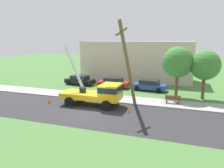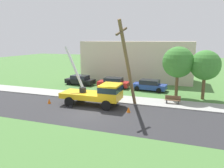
# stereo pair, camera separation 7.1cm
# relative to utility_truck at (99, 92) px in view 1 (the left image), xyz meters

# --- Properties ---
(ground_plane) EXTENTS (120.00, 120.00, 0.00)m
(ground_plane) POSITION_rel_utility_truck_xyz_m (0.06, 9.85, -1.41)
(ground_plane) COLOR #477538
(road_asphalt) EXTENTS (80.00, 7.45, 0.01)m
(road_asphalt) POSITION_rel_utility_truck_xyz_m (0.06, -2.15, -1.40)
(road_asphalt) COLOR #2B2B2D
(road_asphalt) RESTS_ON ground
(sidewalk_strip) EXTENTS (80.00, 2.96, 0.10)m
(sidewalk_strip) POSITION_rel_utility_truck_xyz_m (0.06, 3.06, -1.36)
(sidewalk_strip) COLOR #9E9E99
(sidewalk_strip) RESTS_ON ground
(utility_truck) EXTENTS (6.80, 3.20, 5.98)m
(utility_truck) POSITION_rel_utility_truck_xyz_m (0.00, 0.00, 0.00)
(utility_truck) COLOR gold
(utility_truck) RESTS_ON ground
(leaning_utility_pole) EXTENTS (1.21, 3.79, 8.52)m
(leaning_utility_pole) POSITION_rel_utility_truck_xyz_m (2.95, 0.18, 2.94)
(leaning_utility_pole) COLOR brown
(leaning_utility_pole) RESTS_ON ground
(traffic_cone_ahead) EXTENTS (0.36, 0.36, 0.56)m
(traffic_cone_ahead) POSITION_rel_utility_truck_xyz_m (3.43, -0.98, -1.13)
(traffic_cone_ahead) COLOR orange
(traffic_cone_ahead) RESTS_ON ground
(traffic_cone_behind) EXTENTS (0.36, 0.36, 0.56)m
(traffic_cone_behind) POSITION_rel_utility_truck_xyz_m (-5.29, -1.02, -1.13)
(traffic_cone_behind) COLOR orange
(traffic_cone_behind) RESTS_ON ground
(parked_sedan_black) EXTENTS (4.52, 2.22, 1.42)m
(parked_sedan_black) POSITION_rel_utility_truck_xyz_m (-6.85, 8.99, -0.70)
(parked_sedan_black) COLOR black
(parked_sedan_black) RESTS_ON ground
(parked_sedan_red) EXTENTS (4.47, 2.14, 1.42)m
(parked_sedan_red) POSITION_rel_utility_truck_xyz_m (-1.43, 8.70, -0.70)
(parked_sedan_red) COLOR #B21E1E
(parked_sedan_red) RESTS_ON ground
(parked_sedan_blue) EXTENTS (4.53, 2.25, 1.42)m
(parked_sedan_blue) POSITION_rel_utility_truck_xyz_m (3.68, 8.63, -0.70)
(parked_sedan_blue) COLOR #263F99
(parked_sedan_blue) RESTS_ON ground
(park_bench) EXTENTS (1.60, 0.45, 0.90)m
(park_bench) POSITION_rel_utility_truck_xyz_m (7.10, 3.12, -0.95)
(park_bench) COLOR brown
(park_bench) RESTS_ON ground
(roadside_tree_near) EXTENTS (3.33, 3.33, 5.56)m
(roadside_tree_near) POSITION_rel_utility_truck_xyz_m (10.17, 6.34, 2.46)
(roadside_tree_near) COLOR brown
(roadside_tree_near) RESTS_ON ground
(roadside_tree_far) EXTENTS (3.55, 3.55, 5.93)m
(roadside_tree_far) POSITION_rel_utility_truck_xyz_m (7.26, 6.17, 2.72)
(roadside_tree_far) COLOR brown
(roadside_tree_far) RESTS_ON ground
(lowrise_building_backdrop) EXTENTS (18.00, 6.00, 6.40)m
(lowrise_building_backdrop) POSITION_rel_utility_truck_xyz_m (0.22, 15.96, 1.79)
(lowrise_building_backdrop) COLOR beige
(lowrise_building_backdrop) RESTS_ON ground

